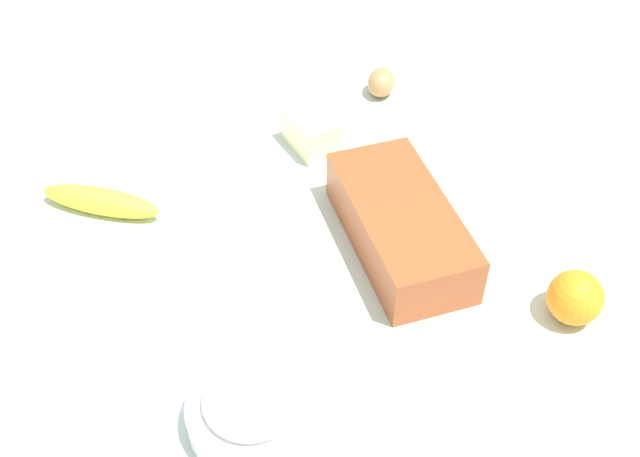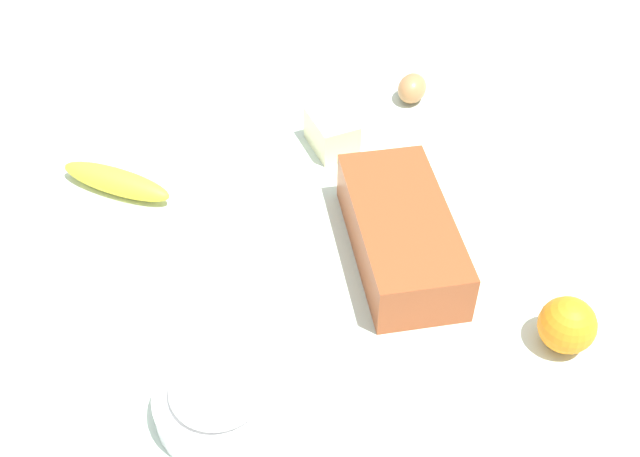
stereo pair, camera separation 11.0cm
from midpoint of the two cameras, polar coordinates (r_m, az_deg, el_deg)
name	(u,v)px [view 2 (the right image)]	position (r m, az deg, el deg)	size (l,w,h in m)	color
ground_plane	(320,253)	(1.14, 2.77, -1.93)	(2.40, 2.40, 0.02)	silver
loaf_pan	(401,232)	(1.10, 8.82, -0.43)	(0.30, 0.18, 0.08)	#9E4723
flour_bowl	(219,398)	(0.93, -4.03, -12.52)	(0.15, 0.15, 0.07)	white
banana	(116,181)	(1.23, -12.30, 3.28)	(0.19, 0.04, 0.04)	yellow
orange_fruit	(567,325)	(1.05, 20.59, -6.81)	(0.07, 0.07, 0.07)	orange
butter_block	(332,132)	(1.29, 3.35, 6.95)	(0.09, 0.06, 0.06)	#F4EDB2
egg_near_butter	(412,88)	(1.41, 9.03, 10.04)	(0.05, 0.05, 0.06)	#B47949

